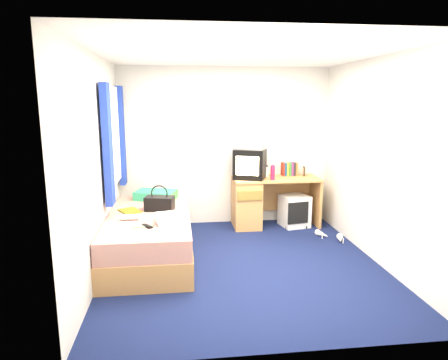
{
  "coord_description": "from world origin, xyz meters",
  "views": [
    {
      "loc": [
        -0.74,
        -4.37,
        1.91
      ],
      "look_at": [
        -0.14,
        0.7,
        0.88
      ],
      "focal_mm": 32.0,
      "sensor_mm": 36.0,
      "label": 1
    }
  ],
  "objects": [
    {
      "name": "crt_tv",
      "position": [
        0.34,
        1.44,
        0.97
      ],
      "size": [
        0.56,
        0.54,
        0.44
      ],
      "rotation": [
        0.0,
        0.0,
        -0.37
      ],
      "color": "black",
      "rests_on": "desk"
    },
    {
      "name": "handbag",
      "position": [
        -0.97,
        0.56,
        0.64
      ],
      "size": [
        0.39,
        0.27,
        0.32
      ],
      "rotation": [
        0.0,
        0.0,
        -0.23
      ],
      "color": "black",
      "rests_on": "bed"
    },
    {
      "name": "aerosol_can",
      "position": [
        0.62,
        1.51,
        0.83
      ],
      "size": [
        0.05,
        0.05,
        0.16
      ],
      "primitive_type": "cylinder",
      "rotation": [
        0.0,
        0.0,
        -0.09
      ],
      "color": "white",
      "rests_on": "desk"
    },
    {
      "name": "vcr",
      "position": [
        0.34,
        1.44,
        1.23
      ],
      "size": [
        0.53,
        0.48,
        0.08
      ],
      "primitive_type": "cube",
      "rotation": [
        0.0,
        0.0,
        -0.49
      ],
      "color": "#A8A8AA",
      "rests_on": "crt_tv"
    },
    {
      "name": "window_assembly",
      "position": [
        -1.55,
        0.9,
        1.42
      ],
      "size": [
        0.11,
        1.42,
        1.4
      ],
      "color": "silver",
      "rests_on": "room_shell"
    },
    {
      "name": "towel",
      "position": [
        -0.83,
        0.01,
        0.59
      ],
      "size": [
        0.37,
        0.33,
        0.11
      ],
      "primitive_type": "cube",
      "rotation": [
        0.0,
        0.0,
        0.21
      ],
      "color": "white",
      "rests_on": "bed"
    },
    {
      "name": "book_row",
      "position": [
        1.0,
        1.6,
        0.85
      ],
      "size": [
        0.24,
        0.13,
        0.2
      ],
      "color": "maroon",
      "rests_on": "desk"
    },
    {
      "name": "pink_water_bottle",
      "position": [
        0.65,
        1.27,
        0.85
      ],
      "size": [
        0.07,
        0.07,
        0.2
      ],
      "primitive_type": "cylinder",
      "rotation": [
        0.0,
        0.0,
        0.08
      ],
      "color": "#C81C43",
      "rests_on": "desk"
    },
    {
      "name": "ground",
      "position": [
        0.0,
        0.0,
        0.0
      ],
      "size": [
        3.4,
        3.4,
        0.0
      ],
      "primitive_type": "plane",
      "color": "#0C1438",
      "rests_on": "ground"
    },
    {
      "name": "white_heels",
      "position": [
        1.37,
        0.7,
        0.04
      ],
      "size": [
        0.34,
        0.45,
        0.09
      ],
      "color": "white",
      "rests_on": "ground"
    },
    {
      "name": "picture_frame",
      "position": [
        1.22,
        1.55,
        0.82
      ],
      "size": [
        0.04,
        0.12,
        0.14
      ],
      "primitive_type": "cube",
      "rotation": [
        0.0,
        0.0,
        -0.17
      ],
      "color": "black",
      "rests_on": "desk"
    },
    {
      "name": "storage_cube",
      "position": [
        1.03,
        1.37,
        0.24
      ],
      "size": [
        0.45,
        0.45,
        0.48
      ],
      "primitive_type": "cube",
      "rotation": [
        0.0,
        0.0,
        0.19
      ],
      "color": "white",
      "rests_on": "ground"
    },
    {
      "name": "desk",
      "position": [
        0.47,
        1.44,
        0.41
      ],
      "size": [
        1.3,
        0.55,
        0.75
      ],
      "color": "tan",
      "rests_on": "ground"
    },
    {
      "name": "pillow",
      "position": [
        -1.05,
        1.15,
        0.6
      ],
      "size": [
        0.62,
        0.5,
        0.12
      ],
      "primitive_type": "cube",
      "rotation": [
        0.0,
        0.0,
        -0.31
      ],
      "color": "teal",
      "rests_on": "bed"
    },
    {
      "name": "room_shell",
      "position": [
        0.0,
        0.0,
        1.45
      ],
      "size": [
        3.4,
        3.4,
        3.4
      ],
      "color": "white",
      "rests_on": "ground"
    },
    {
      "name": "bed",
      "position": [
        -1.1,
        0.38,
        0.27
      ],
      "size": [
        1.01,
        2.0,
        0.54
      ],
      "color": "tan",
      "rests_on": "ground"
    },
    {
      "name": "colour_swatch_fan",
      "position": [
        -1.14,
        -0.1,
        0.55
      ],
      "size": [
        0.22,
        0.07,
        0.01
      ],
      "primitive_type": "cube",
      "rotation": [
        0.0,
        0.0,
        -0.05
      ],
      "color": "orange",
      "rests_on": "bed"
    },
    {
      "name": "magazine",
      "position": [
        -1.35,
        0.55,
        0.55
      ],
      "size": [
        0.32,
        0.35,
        0.01
      ],
      "primitive_type": "cube",
      "rotation": [
        0.0,
        0.0,
        0.52
      ],
      "color": "#CECA16",
      "rests_on": "bed"
    },
    {
      "name": "remote_control",
      "position": [
        -1.09,
        -0.11,
        0.55
      ],
      "size": [
        0.13,
        0.16,
        0.02
      ],
      "primitive_type": "cube",
      "rotation": [
        0.0,
        0.0,
        0.6
      ],
      "color": "black",
      "rests_on": "bed"
    },
    {
      "name": "water_bottle",
      "position": [
        -1.3,
        0.17,
        0.58
      ],
      "size": [
        0.2,
        0.08,
        0.07
      ],
      "primitive_type": "cylinder",
      "rotation": [
        0.0,
        1.57,
        0.03
      ],
      "color": "silver",
      "rests_on": "bed"
    }
  ]
}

